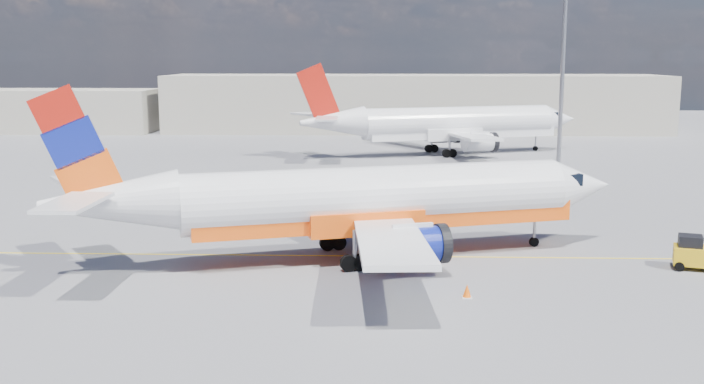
{
  "coord_description": "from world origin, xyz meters",
  "views": [
    {
      "loc": [
        0.06,
        -38.02,
        10.64
      ],
      "look_at": [
        -1.39,
        3.06,
        3.5
      ],
      "focal_mm": 40.0,
      "sensor_mm": 36.0,
      "label": 1
    }
  ],
  "objects_px": {
    "gse_tug": "(698,254)",
    "main_jet": "(359,201)",
    "second_jet": "(449,124)",
    "traffic_cone": "(467,291)"
  },
  "relations": [
    {
      "from": "gse_tug",
      "to": "main_jet",
      "type": "bearing_deg",
      "value": -167.63
    },
    {
      "from": "second_jet",
      "to": "traffic_cone",
      "type": "xyz_separation_m",
      "value": [
        -3.59,
        -51.86,
        -3.02
      ]
    },
    {
      "from": "main_jet",
      "to": "gse_tug",
      "type": "relative_size",
      "value": 11.46
    },
    {
      "from": "main_jet",
      "to": "gse_tug",
      "type": "distance_m",
      "value": 17.34
    },
    {
      "from": "main_jet",
      "to": "traffic_cone",
      "type": "distance_m",
      "value": 8.77
    },
    {
      "from": "main_jet",
      "to": "gse_tug",
      "type": "height_order",
      "value": "main_jet"
    },
    {
      "from": "gse_tug",
      "to": "traffic_cone",
      "type": "height_order",
      "value": "gse_tug"
    },
    {
      "from": "gse_tug",
      "to": "traffic_cone",
      "type": "bearing_deg",
      "value": -139.67
    },
    {
      "from": "gse_tug",
      "to": "second_jet",
      "type": "bearing_deg",
      "value": 117.78
    },
    {
      "from": "second_jet",
      "to": "gse_tug",
      "type": "relative_size",
      "value": 12.03
    }
  ]
}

